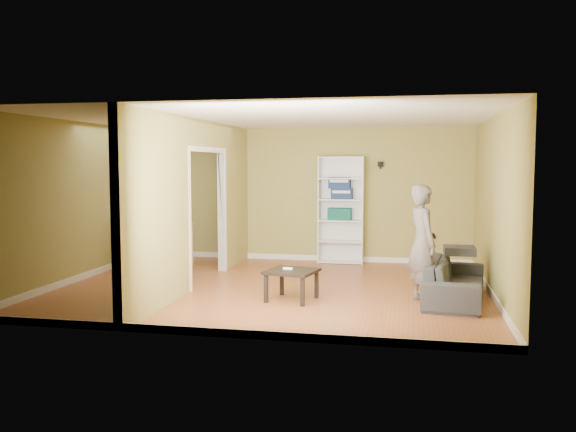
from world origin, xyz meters
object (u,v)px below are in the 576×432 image
object	(u,v)px
person	(423,233)
chair_left	(117,241)
dining_table	(153,227)
chair_far	(166,239)
bookshelf	(341,210)
chair_near	(144,245)
sofa	(455,274)
coffee_table	(292,275)

from	to	relation	value
person	chair_left	size ratio (longest dim) A/B	2.07
dining_table	chair_far	world-z (taller)	chair_far
bookshelf	chair_far	distance (m)	3.47
dining_table	chair_near	xyz separation A→B (m)	(0.11, -0.65, -0.25)
chair_left	chair_near	size ratio (longest dim) A/B	0.94
sofa	coffee_table	bearing A→B (deg)	108.79
chair_left	person	bearing A→B (deg)	59.87
chair_near	chair_far	world-z (taller)	chair_near
bookshelf	chair_near	bearing A→B (deg)	-150.62
sofa	coffee_table	size ratio (longest dim) A/B	3.00
person	bookshelf	distance (m)	3.48
sofa	bookshelf	distance (m)	3.58
sofa	dining_table	bearing A→B (deg)	78.62
person	dining_table	distance (m)	5.23
person	chair_left	distance (m)	5.89
chair_left	coffee_table	bearing A→B (deg)	48.84
person	dining_table	xyz separation A→B (m)	(-4.84, 1.97, -0.22)
chair_far	chair_left	bearing A→B (deg)	34.83
bookshelf	chair_far	size ratio (longest dim) A/B	2.30
bookshelf	coffee_table	world-z (taller)	bookshelf
bookshelf	dining_table	distance (m)	3.58
sofa	dining_table	xyz separation A→B (m)	(-5.30, 1.76, 0.37)
coffee_table	dining_table	distance (m)	3.80
coffee_table	chair_near	bearing A→B (deg)	151.81
coffee_table	chair_far	distance (m)	4.22
sofa	bookshelf	bearing A→B (deg)	40.26
person	sofa	bearing A→B (deg)	-87.21
coffee_table	chair_left	world-z (taller)	chair_left
coffee_table	chair_far	xyz separation A→B (m)	(-3.07, 2.89, 0.08)
person	chair_near	bearing A→B (deg)	53.35
coffee_table	chair_left	distance (m)	4.34
person	chair_near	size ratio (longest dim) A/B	1.94
person	bookshelf	size ratio (longest dim) A/B	0.94
dining_table	chair_far	xyz separation A→B (m)	(-0.02, 0.66, -0.30)
chair_far	dining_table	bearing A→B (deg)	79.91
chair_far	sofa	bearing A→B (deg)	144.08
bookshelf	chair_near	size ratio (longest dim) A/B	2.08
coffee_table	chair_far	bearing A→B (deg)	136.75
chair_near	bookshelf	bearing A→B (deg)	48.82
person	chair_near	world-z (taller)	person
person	chair_left	world-z (taller)	person
chair_far	chair_near	bearing A→B (deg)	84.04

